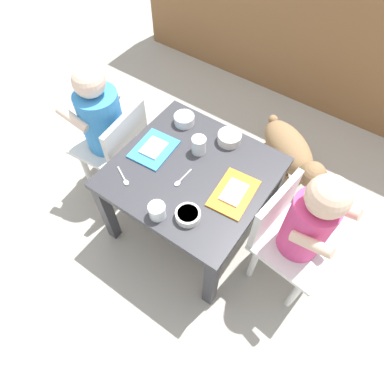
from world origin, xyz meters
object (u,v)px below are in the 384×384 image
(spoon_by_left_tray, at_px, (181,179))
(seated_child_right, at_px, (305,224))
(food_tray_right, at_px, (234,192))
(cereal_bowl_left_side, at_px, (229,138))
(spoon_by_right_tray, at_px, (124,178))
(water_cup_right, at_px, (157,211))
(veggie_bowl_far, at_px, (184,119))
(seated_child_left, at_px, (104,122))
(food_tray_left, at_px, (154,148))
(water_cup_left, at_px, (199,146))
(dog, at_px, (291,153))
(dining_table, at_px, (192,181))
(veggie_bowl_near, at_px, (188,215))

(spoon_by_left_tray, bearing_deg, seated_child_right, 10.30)
(food_tray_right, relative_size, cereal_bowl_left_side, 2.15)
(cereal_bowl_left_side, distance_m, spoon_by_right_tray, 0.46)
(water_cup_right, bearing_deg, cereal_bowl_left_side, 87.20)
(water_cup_right, bearing_deg, food_tray_right, 53.60)
(veggie_bowl_far, bearing_deg, spoon_by_left_tray, -56.19)
(seated_child_right, height_order, spoon_by_left_tray, seated_child_right)
(seated_child_left, height_order, veggie_bowl_far, seated_child_left)
(seated_child_right, relative_size, veggie_bowl_far, 7.97)
(food_tray_left, height_order, water_cup_left, water_cup_left)
(food_tray_left, bearing_deg, spoon_by_left_tray, -18.87)
(seated_child_left, relative_size, dog, 1.57)
(food_tray_right, bearing_deg, dining_table, -179.01)
(seated_child_left, bearing_deg, food_tray_left, 1.88)
(seated_child_left, bearing_deg, dog, 37.55)
(veggie_bowl_near, bearing_deg, food_tray_left, 148.47)
(seated_child_right, xyz_separation_m, veggie_bowl_near, (-0.35, -0.21, 0.00))
(cereal_bowl_left_side, height_order, veggie_bowl_near, cereal_bowl_left_side)
(seated_child_left, bearing_deg, seated_child_right, 1.99)
(food_tray_left, bearing_deg, veggie_bowl_near, -31.53)
(seated_child_right, bearing_deg, spoon_by_right_tray, -162.43)
(veggie_bowl_far, height_order, spoon_by_right_tray, veggie_bowl_far)
(seated_child_left, height_order, spoon_by_right_tray, seated_child_left)
(spoon_by_right_tray, bearing_deg, spoon_by_left_tray, 33.33)
(dog, height_order, veggie_bowl_far, veggie_bowl_far)
(cereal_bowl_left_side, bearing_deg, dining_table, -99.72)
(food_tray_right, relative_size, water_cup_left, 2.89)
(seated_child_left, height_order, spoon_by_left_tray, seated_child_left)
(food_tray_right, bearing_deg, water_cup_left, 157.22)
(dining_table, bearing_deg, veggie_bowl_far, 132.37)
(cereal_bowl_left_side, distance_m, spoon_by_left_tray, 0.28)
(dog, bearing_deg, seated_child_left, -142.45)
(spoon_by_right_tray, bearing_deg, water_cup_right, -14.32)
(dining_table, relative_size, food_tray_left, 3.11)
(veggie_bowl_near, bearing_deg, seated_child_left, 163.01)
(water_cup_left, height_order, spoon_by_right_tray, water_cup_left)
(seated_child_left, height_order, food_tray_right, seated_child_left)
(spoon_by_left_tray, bearing_deg, dog, 67.64)
(water_cup_right, distance_m, veggie_bowl_near, 0.11)
(veggie_bowl_near, bearing_deg, water_cup_right, -149.93)
(veggie_bowl_near, bearing_deg, dog, 79.98)
(food_tray_right, xyz_separation_m, spoon_by_left_tray, (-0.20, -0.06, -0.00))
(spoon_by_left_tray, distance_m, spoon_by_right_tray, 0.22)
(dining_table, height_order, spoon_by_right_tray, spoon_by_right_tray)
(seated_child_right, xyz_separation_m, food_tray_left, (-0.65, -0.02, -0.01))
(veggie_bowl_near, bearing_deg, veggie_bowl_far, 127.40)
(seated_child_right, xyz_separation_m, spoon_by_left_tray, (-0.47, -0.09, -0.01))
(food_tray_right, bearing_deg, spoon_by_right_tray, -154.34)
(dog, height_order, veggie_bowl_near, veggie_bowl_near)
(dog, height_order, food_tray_left, food_tray_left)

